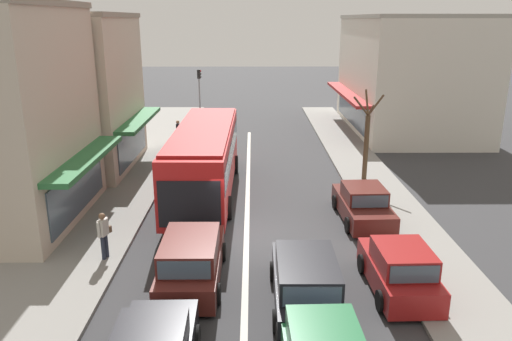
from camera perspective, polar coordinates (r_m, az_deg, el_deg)
name	(u,v)px	position (r m, az deg, el deg)	size (l,w,h in m)	color
ground_plane	(247,236)	(19.11, -1.09, -7.46)	(140.00, 140.00, 0.00)	#353538
lane_centre_line	(248,199)	(22.81, -0.98, -3.30)	(0.20, 28.00, 0.01)	silver
sidewalk_left	(110,184)	(25.66, -16.31, -1.52)	(5.20, 44.00, 0.14)	gray
kerb_right	(373,184)	(25.39, 13.20, -1.49)	(2.80, 44.00, 0.12)	gray
shopfront_mid_block	(56,94)	(28.68, -21.94, 8.13)	(8.82, 7.56, 8.21)	beige
building_right_far	(409,74)	(38.10, 17.05, 10.48)	(8.95, 13.28, 8.17)	silver
city_bus	(205,156)	(22.99, -5.89, 1.69)	(2.84, 10.89, 3.23)	red
wagon_adjacent_lane_lead	(192,260)	(15.80, -7.38, -10.13)	(1.95, 4.51, 1.58)	#561E19
wagon_adjacent_lane_trail	(306,283)	(14.53, 5.70, -12.63)	(1.97, 4.52, 1.58)	black
parked_hatchback_kerb_front	(400,270)	(15.77, 16.08, -10.89)	(1.89, 3.74, 1.54)	maroon
parked_sedan_kerb_second	(363,205)	(20.77, 12.11, -3.84)	(2.02, 4.26, 1.47)	#561E19
traffic_light_downstreet	(199,87)	(39.14, -6.49, 9.45)	(0.33, 0.24, 4.20)	gray
street_tree_right	(366,140)	(25.33, 12.51, 3.38)	(1.51, 1.85, 4.55)	brown
pedestrian_with_handbag_near	(104,233)	(17.52, -17.02, -6.80)	(0.36, 0.66, 1.63)	#232838
pedestrian_browsing_midblock	(178,131)	(32.08, -8.89, 4.45)	(0.28, 0.65, 1.63)	#4C4742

